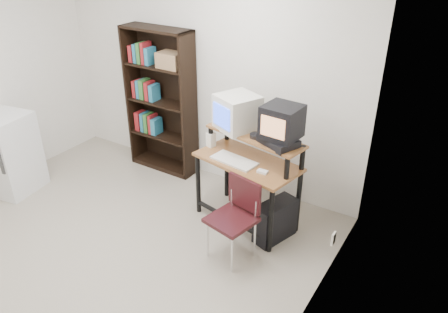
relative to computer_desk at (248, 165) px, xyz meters
The scene contains 17 objects.
floor 1.80m from the computer_desk, 125.91° to the right, with size 4.00×4.00×0.01m, color #A29886.
back_wall 1.33m from the computer_desk, 146.61° to the left, with size 4.00×0.01×2.60m, color silver.
right_wall 1.81m from the computer_desk, 53.02° to the right, with size 0.01×4.00×2.60m, color silver.
computer_desk is the anchor object (origin of this frame).
crt_monitor 0.55m from the computer_desk, 146.91° to the left, with size 0.50×0.50×0.36m.
vcr 0.45m from the computer_desk, ahead, with size 0.36×0.26×0.08m, color black.
crt_tv 0.62m from the computer_desk, ahead, with size 0.36×0.36×0.31m.
cd_spindle 0.33m from the computer_desk, 35.98° to the left, with size 0.12×0.12×0.05m, color #26262B.
keyboard 0.16m from the computer_desk, 135.09° to the right, with size 0.47×0.21×0.04m, color silver.
mousepad 0.29m from the computer_desk, 31.60° to the right, with size 0.22×0.18×0.01m, color black.
mouse 0.29m from the computer_desk, 33.71° to the right, with size 0.10×0.06×0.03m, color white.
desk_speaker 0.51m from the computer_desk, behind, with size 0.08×0.07×0.17m, color silver.
pc_tower 0.61m from the computer_desk, 17.63° to the right, with size 0.20×0.45×0.42m, color black.
school_chair 0.59m from the computer_desk, 72.33° to the right, with size 0.47×0.47×0.79m.
bookshelf 1.61m from the computer_desk, 161.53° to the left, with size 0.90×0.31×1.80m.
mini_fridge 2.86m from the computer_desk, 161.38° to the right, with size 0.64×0.64×0.95m.
wall_outlet 1.09m from the computer_desk, 11.44° to the right, with size 0.02×0.08×0.12m, color beige.
Camera 1 is at (2.80, -2.07, 2.82)m, focal length 35.00 mm.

